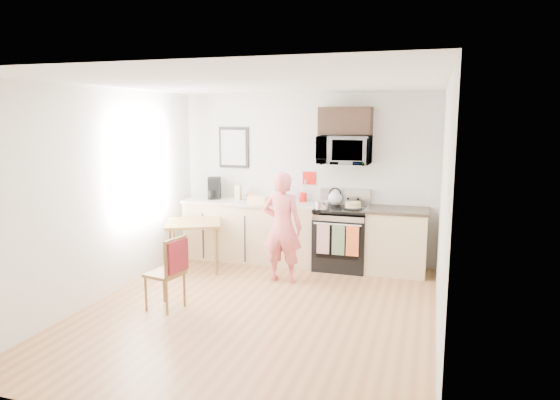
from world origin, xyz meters
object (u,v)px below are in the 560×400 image
(chair, at_px, (173,264))
(cake, at_px, (353,205))
(range, at_px, (341,239))
(dining_table, at_px, (194,227))
(microwave, at_px, (345,150))
(person, at_px, (282,227))

(chair, bearing_deg, cake, 62.24)
(range, bearing_deg, chair, -125.14)
(range, relative_size, dining_table, 1.31)
(range, xyz_separation_m, microwave, (-0.00, 0.10, 1.32))
(range, relative_size, microwave, 1.53)
(person, distance_m, cake, 1.16)
(dining_table, bearing_deg, cake, 16.54)
(chair, height_order, cake, cake)
(dining_table, height_order, cake, cake)
(microwave, relative_size, cake, 2.75)
(person, relative_size, chair, 1.73)
(range, relative_size, person, 0.76)
(microwave, height_order, cake, microwave)
(person, xyz_separation_m, cake, (0.84, 0.78, 0.21))
(dining_table, bearing_deg, microwave, 21.60)
(dining_table, relative_size, chair, 1.01)
(dining_table, bearing_deg, range, 19.05)
(person, height_order, dining_table, person)
(range, height_order, microwave, microwave)
(cake, bearing_deg, person, -137.20)
(range, height_order, person, person)
(microwave, relative_size, chair, 0.87)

